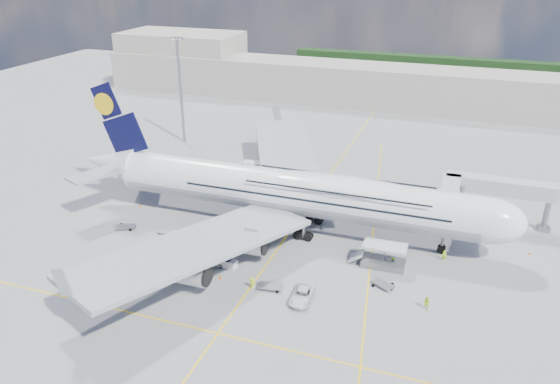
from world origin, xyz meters
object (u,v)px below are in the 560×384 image
(dolly_nose_far, at_px, (383,284))
(catering_truck_outer, at_px, (292,147))
(crew_nose, at_px, (444,256))
(crew_loader, at_px, (427,303))
(jet_bridge, at_px, (480,191))
(dolly_row_a, at_px, (167,232))
(dolly_back, at_px, (126,226))
(crew_wing, at_px, (162,269))
(dolly_nose_near, at_px, (270,286))
(cone_wing_right_outer, at_px, (220,277))
(cone_tail, at_px, (141,206))
(airliner, at_px, (294,192))
(cone_wing_left_outer, at_px, (257,171))
(catering_truck_inner, at_px, (257,171))
(service_van, at_px, (302,295))
(cargo_loader, at_px, (383,259))
(crew_van, at_px, (393,262))
(cone_nose, at_px, (530,253))
(light_mast, at_px, (181,89))
(dolly_row_c, at_px, (176,238))
(baggage_tug, at_px, (228,263))
(dolly_row_b, at_px, (223,264))
(cone_wing_right_inner, at_px, (226,254))
(cone_wing_left_inner, at_px, (318,186))
(crew_tug, at_px, (252,283))

(dolly_nose_far, relative_size, catering_truck_outer, 0.60)
(crew_nose, relative_size, crew_loader, 0.91)
(jet_bridge, relative_size, dolly_row_a, 6.17)
(dolly_back, relative_size, crew_nose, 2.06)
(crew_wing, bearing_deg, dolly_nose_near, -65.23)
(dolly_back, height_order, cone_wing_right_outer, cone_wing_right_outer)
(dolly_back, bearing_deg, crew_loader, -33.79)
(dolly_back, height_order, cone_tail, cone_tail)
(crew_loader, distance_m, cone_wing_right_outer, 29.45)
(airliner, distance_m, cone_wing_left_outer, 27.76)
(dolly_row_a, height_order, dolly_back, dolly_back)
(dolly_nose_far, bearing_deg, cone_wing_right_outer, -136.08)
(catering_truck_inner, height_order, service_van, catering_truck_inner)
(jet_bridge, bearing_deg, cargo_loader, -125.75)
(crew_loader, xyz_separation_m, crew_van, (-6.00, 9.51, -0.24))
(catering_truck_inner, relative_size, cone_nose, 13.32)
(cargo_loader, height_order, light_mast, light_mast)
(dolly_row_c, xyz_separation_m, baggage_tug, (11.26, -4.12, -0.17))
(jet_bridge, relative_size, light_mast, 0.74)
(dolly_back, height_order, crew_van, crew_van)
(cone_wing_right_outer, relative_size, cone_tail, 1.14)
(dolly_row_b, relative_size, crew_van, 2.47)
(dolly_row_c, bearing_deg, baggage_tug, -17.48)
(crew_van, bearing_deg, cone_wing_right_inner, 63.68)
(catering_truck_inner, height_order, catering_truck_outer, catering_truck_inner)
(dolly_row_b, bearing_deg, light_mast, 101.00)
(service_van, distance_m, crew_van, 16.66)
(dolly_back, height_order, cone_nose, cone_nose)
(jet_bridge, height_order, cone_wing_left_inner, jet_bridge)
(dolly_row_a, distance_m, crew_tug, 22.28)
(crew_van, xyz_separation_m, cone_wing_right_inner, (-25.29, -5.69, -0.51))
(crew_tug, bearing_deg, cone_nose, 34.61)
(jet_bridge, distance_m, cone_tail, 60.95)
(cone_wing_left_inner, bearing_deg, cone_nose, -20.35)
(cargo_loader, bearing_deg, crew_tug, -143.48)
(jet_bridge, xyz_separation_m, crew_loader, (-5.53, -27.09, -5.86))
(airliner, xyz_separation_m, light_mast, (-40.26, 35.00, 6.34))
(crew_loader, bearing_deg, light_mast, 160.00)
(dolly_nose_far, bearing_deg, crew_wing, -136.86)
(dolly_nose_far, height_order, cone_wing_right_inner, cone_wing_right_inner)
(cargo_loader, xyz_separation_m, cone_wing_left_outer, (-32.12, 29.12, -0.99))
(light_mast, xyz_separation_m, cone_wing_left_outer, (24.70, -12.99, -12.94))
(dolly_row_b, height_order, cone_nose, cone_nose)
(cone_wing_right_inner, bearing_deg, cone_nose, 19.76)
(crew_van, xyz_separation_m, cone_tail, (-47.80, 5.24, -0.49))
(dolly_back, distance_m, cone_tail, 8.65)
(cone_wing_right_inner, bearing_deg, dolly_back, 172.62)
(cargo_loader, bearing_deg, cone_wing_left_inner, 124.37)
(airliner, xyz_separation_m, crew_tug, (0.05, -19.33, -5.94))
(dolly_row_a, height_order, crew_wing, crew_wing)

